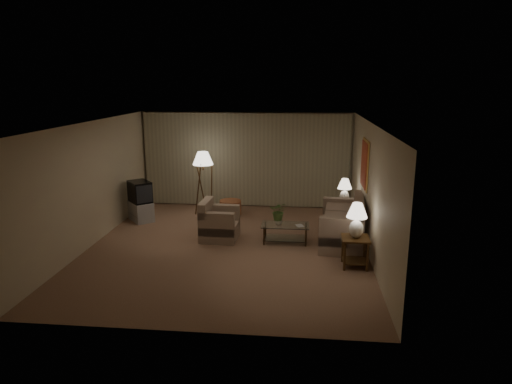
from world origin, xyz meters
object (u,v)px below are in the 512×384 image
at_px(sofa, 342,225).
at_px(side_table_near, 355,247).
at_px(side_table_far, 344,211).
at_px(table_lamp_far, 345,189).
at_px(ottoman, 230,207).
at_px(vase, 279,221).
at_px(coffee_table, 285,231).
at_px(crt_tv, 140,192).
at_px(tv_cabinet, 141,211).
at_px(armchair, 220,224).
at_px(floor_lamp, 203,182).
at_px(table_lamp_near, 357,217).

distance_m(sofa, side_table_near, 1.36).
distance_m(side_table_far, table_lamp_far, 0.57).
bearing_deg(table_lamp_far, side_table_near, -90.00).
distance_m(ottoman, vase, 2.53).
bearing_deg(table_lamp_far, sofa, -96.84).
distance_m(coffee_table, crt_tv, 4.04).
relative_size(coffee_table, ottoman, 1.82).
xyz_separation_m(side_table_far, vase, (-1.55, -1.35, 0.10)).
distance_m(sofa, tv_cabinet, 5.19).
bearing_deg(tv_cabinet, crt_tv, -40.21).
xyz_separation_m(armchair, tv_cabinet, (-2.29, 1.21, -0.11)).
xyz_separation_m(table_lamp_far, coffee_table, (-1.40, -1.35, -0.68)).
bearing_deg(floor_lamp, sofa, -29.38).
distance_m(side_table_far, crt_tv, 5.21).
bearing_deg(vase, side_table_near, -38.82).
height_order(side_table_far, crt_tv, crt_tv).
xyz_separation_m(crt_tv, floor_lamp, (1.50, 0.81, 0.12)).
distance_m(sofa, crt_tv, 5.20).
distance_m(floor_lamp, vase, 3.03).
distance_m(side_table_near, vase, 2.00).
height_order(side_table_far, floor_lamp, floor_lamp).
distance_m(coffee_table, ottoman, 2.60).
relative_size(side_table_near, vase, 3.76).
bearing_deg(tv_cabinet, side_table_far, 50.47).
bearing_deg(floor_lamp, crt_tv, -151.45).
height_order(tv_cabinet, vase, vase).
relative_size(side_table_far, ottoman, 1.03).
distance_m(side_table_far, table_lamp_near, 2.67).
bearing_deg(coffee_table, sofa, 4.56).
relative_size(sofa, crt_tv, 2.58).
bearing_deg(crt_tv, side_table_far, 50.47).
xyz_separation_m(table_lamp_near, coffee_table, (-1.40, 1.25, -0.73)).
bearing_deg(floor_lamp, vase, -44.32).
bearing_deg(table_lamp_far, armchair, -156.38).
distance_m(coffee_table, vase, 0.27).
height_order(table_lamp_far, floor_lamp, floor_lamp).
relative_size(tv_cabinet, crt_tv, 1.09).
distance_m(crt_tv, floor_lamp, 1.71).
relative_size(tv_cabinet, floor_lamp, 0.50).
relative_size(floor_lamp, vase, 10.67).
xyz_separation_m(armchair, coffee_table, (1.51, -0.08, -0.08)).
height_order(table_lamp_near, floor_lamp, floor_lamp).
distance_m(crt_tv, vase, 3.88).
bearing_deg(tv_cabinet, floor_lamp, 78.34).
distance_m(table_lamp_far, coffee_table, 2.06).
distance_m(floor_lamp, ottoman, 1.01).
bearing_deg(side_table_far, ottoman, 166.39).
relative_size(floor_lamp, ottoman, 2.91).
xyz_separation_m(sofa, table_lamp_far, (0.15, 1.25, 0.55)).
relative_size(armchair, ottoman, 1.56).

